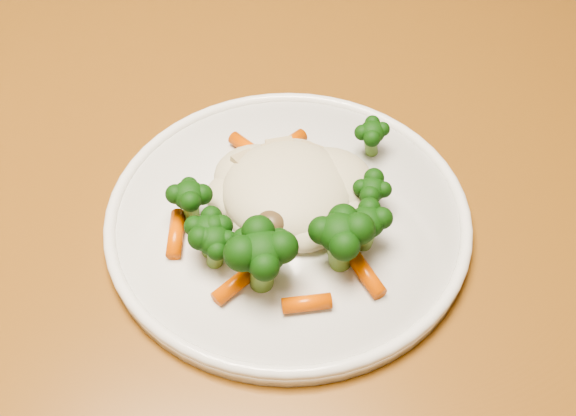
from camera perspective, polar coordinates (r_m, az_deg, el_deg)
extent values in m
plane|color=brown|center=(1.47, 12.62, -8.15)|extent=(3.00, 3.00, 0.00)
cube|color=brown|center=(0.66, 0.52, 2.59)|extent=(1.31, 1.07, 0.04)
cube|color=brown|center=(1.31, -16.53, 5.79)|extent=(0.08, 0.08, 0.71)
cylinder|color=white|center=(0.59, 0.00, -0.85)|extent=(0.30, 0.30, 0.01)
ellipsoid|color=beige|center=(0.58, 0.01, 2.24)|extent=(0.13, 0.11, 0.05)
ellipsoid|color=black|center=(0.54, -5.79, -3.23)|extent=(0.04, 0.04, 0.04)
ellipsoid|color=black|center=(0.53, -2.02, -3.72)|extent=(0.05, 0.05, 0.04)
ellipsoid|color=black|center=(0.54, 4.06, -2.88)|extent=(0.05, 0.05, 0.05)
ellipsoid|color=black|center=(0.55, 6.19, -1.84)|extent=(0.04, 0.04, 0.04)
ellipsoid|color=black|center=(0.58, 6.60, 0.90)|extent=(0.04, 0.04, 0.03)
ellipsoid|color=black|center=(0.63, 6.61, 5.39)|extent=(0.04, 0.04, 0.03)
ellipsoid|color=black|center=(0.58, -7.73, 0.30)|extent=(0.04, 0.04, 0.04)
ellipsoid|color=black|center=(0.55, -6.24, -2.40)|extent=(0.04, 0.04, 0.04)
ellipsoid|color=black|center=(0.52, -2.05, -4.46)|extent=(0.06, 0.06, 0.05)
cylinder|color=#F05F05|center=(0.63, -2.78, 4.49)|extent=(0.04, 0.04, 0.01)
cylinder|color=#F05F05|center=(0.63, -0.02, 5.03)|extent=(0.03, 0.03, 0.01)
cylinder|color=#F05F05|center=(0.61, 4.61, 2.78)|extent=(0.04, 0.03, 0.01)
cylinder|color=#F05F05|center=(0.57, -8.85, -2.04)|extent=(0.01, 0.04, 0.01)
cylinder|color=#F05F05|center=(0.54, -3.98, -5.87)|extent=(0.04, 0.04, 0.01)
cylinder|color=#F05F05|center=(0.53, 1.49, -7.54)|extent=(0.04, 0.02, 0.01)
cylinder|color=#F05F05|center=(0.55, 5.97, -4.91)|extent=(0.03, 0.05, 0.01)
cylinder|color=#F05F05|center=(0.58, 3.62, 1.18)|extent=(0.01, 0.05, 0.01)
cylinder|color=#F05F05|center=(0.61, -2.14, 4.05)|extent=(0.04, 0.04, 0.01)
ellipsoid|color=brown|center=(0.59, 1.74, 2.18)|extent=(0.03, 0.03, 0.02)
ellipsoid|color=brown|center=(0.58, 3.31, 1.21)|extent=(0.02, 0.02, 0.02)
ellipsoid|color=brown|center=(0.58, -2.00, 1.38)|extent=(0.02, 0.02, 0.02)
ellipsoid|color=brown|center=(0.56, -1.33, -1.13)|extent=(0.02, 0.02, 0.02)
cube|color=tan|center=(0.61, -0.62, 4.65)|extent=(0.03, 0.02, 0.01)
cube|color=tan|center=(0.61, 1.72, 4.44)|extent=(0.02, 0.02, 0.01)
cube|color=tan|center=(0.60, -3.47, 3.69)|extent=(0.02, 0.02, 0.01)
cube|color=tan|center=(0.61, -1.01, 4.34)|extent=(0.03, 0.02, 0.01)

